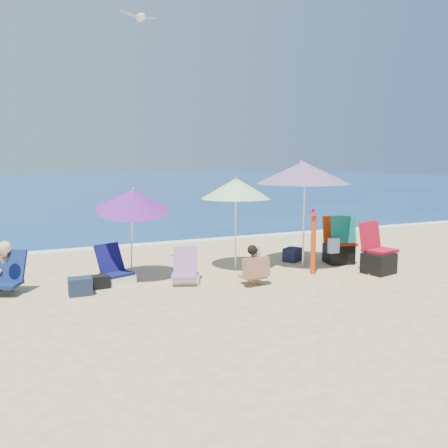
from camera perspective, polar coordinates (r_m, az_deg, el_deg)
name	(u,v)px	position (r m, az deg, el deg)	size (l,w,h in m)	color
ground	(259,285)	(9.29, 4.27, -7.40)	(120.00, 120.00, 0.00)	#D8BC84
sea	(56,184)	(53.10, -19.75, 4.63)	(120.00, 80.00, 0.12)	navy
foam	(176,243)	(13.87, -5.87, -2.27)	(120.00, 0.50, 0.04)	white
umbrella_turquoise	(303,173)	(10.78, 9.60, 6.18)	(2.63, 2.63, 2.44)	silver
umbrella_striped	(236,188)	(10.30, 1.48, 4.35)	(2.06, 2.06, 2.08)	white
umbrella_blue	(133,200)	(9.53, -11.07, 2.89)	(1.58, 1.63, 2.00)	silver
furled_umbrella	(313,238)	(10.15, 10.82, -1.68)	(0.18, 0.18, 1.43)	#BC370D
chair_navy	(116,273)	(9.60, -13.09, -5.84)	(0.75, 0.82, 0.76)	#0B1141
chair_rainbow	(186,273)	(9.42, -4.66, -6.03)	(0.73, 0.80, 0.69)	#C34944
camp_chair_left	(378,258)	(10.70, 18.22, -3.95)	(0.86, 0.80, 1.09)	#A80C1F
camp_chair_right	(339,246)	(11.40, 13.84, -2.60)	(0.96, 0.83, 1.16)	#AD1A0C
person_center	(255,266)	(9.17, 3.82, -5.08)	(0.57, 0.50, 0.81)	tan
person_left	(7,268)	(9.52, -24.97, -4.91)	(0.78, 0.78, 1.01)	tan
bag_navy_a	(80,286)	(8.94, -17.12, -7.28)	(0.42, 0.31, 0.32)	#192337
bag_black_a	(99,282)	(9.31, -14.94, -6.83)	(0.34, 0.26, 0.25)	black
bag_tan	(183,269)	(10.10, -5.02, -5.51)	(0.31, 0.26, 0.22)	tan
bag_navy_b	(292,255)	(11.48, 8.31, -3.70)	(0.54, 0.50, 0.32)	#171934
orange_item	(372,274)	(10.53, 17.63, -5.85)	(0.21, 0.13, 0.03)	orange
seagull	(140,17)	(10.56, -10.14, 23.55)	(0.79, 0.40, 0.14)	silver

